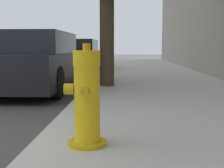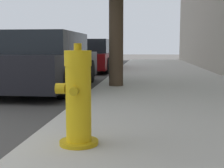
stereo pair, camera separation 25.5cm
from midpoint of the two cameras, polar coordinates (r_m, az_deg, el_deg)
name	(u,v)px [view 2 (the right image)]	position (r m, az deg, el deg)	size (l,w,h in m)	color
fire_hydrant	(78,99)	(2.75, -3.59, -2.82)	(0.37, 0.37, 0.90)	#C39C11
parked_car_near	(44,62)	(7.49, -11.46, 4.03)	(1.87, 4.39, 1.32)	black
parked_car_mid	(90,56)	(12.88, -3.42, 5.14)	(1.83, 4.28, 1.29)	maroon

